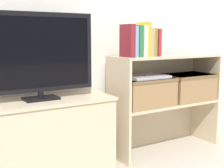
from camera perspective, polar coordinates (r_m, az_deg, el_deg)
The scene contains 17 objects.
wall_back at distance 2.48m, azimuth -3.12°, elevation 14.72°, with size 10.00×0.05×2.40m.
tv_stand at distance 2.15m, azimuth -12.61°, elevation -9.72°, with size 0.94×0.40×0.53m.
tv at distance 2.05m, azimuth -13.12°, elevation 5.37°, with size 0.73×0.14×0.56m.
bookshelf_lower_tier at distance 2.69m, azimuth 8.78°, elevation -5.98°, with size 0.95×0.33×0.40m.
bookshelf_upper_tier at distance 2.62m, azimuth 8.99°, elevation 2.40°, with size 0.95×0.33×0.39m.
book_maroon at distance 2.25m, azimuth 2.82°, elevation 7.90°, with size 0.04×0.15×0.23m.
book_skyblue at distance 2.27m, azimuth 3.67°, elevation 7.72°, with size 0.03×0.13×0.22m.
book_forest at distance 2.29m, azimuth 4.39°, elevation 7.81°, with size 0.03×0.14×0.23m.
book_ivory at distance 2.31m, azimuth 5.10°, elevation 7.78°, with size 0.03×0.16×0.22m.
book_mustard at distance 2.34m, azimuth 5.82°, elevation 8.10°, with size 0.03×0.15×0.25m.
book_tan at distance 2.36m, azimuth 6.46°, elevation 7.60°, with size 0.03×0.14×0.21m.
book_olive at distance 2.38m, azimuth 7.10°, elevation 7.58°, with size 0.03×0.12×0.21m.
book_crimson at distance 2.40m, azimuth 7.74°, elevation 7.52°, with size 0.02×0.14×0.20m.
baby_monitor at distance 2.85m, azimuth 16.25°, elevation 6.44°, with size 0.05×0.03×0.13m.
storage_basket_left at distance 2.44m, azimuth 6.00°, elevation -1.21°, with size 0.43×0.30×0.22m.
storage_basket_right at distance 2.74m, azimuth 13.56°, elevation -0.32°, with size 0.43×0.30×0.22m.
laptop at distance 2.42m, azimuth 6.04°, elevation 1.36°, with size 0.33×0.25×0.02m.
Camera 1 is at (-1.18, -1.75, 0.94)m, focal length 50.00 mm.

